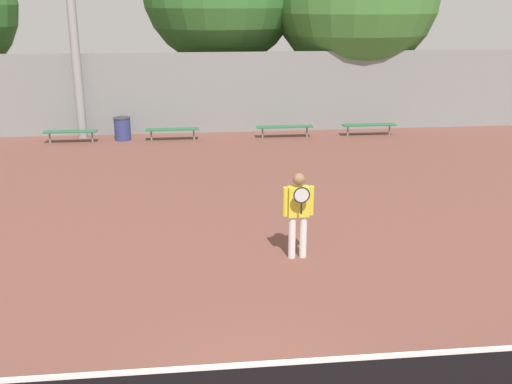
{
  "coord_description": "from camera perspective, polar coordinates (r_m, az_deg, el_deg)",
  "views": [
    {
      "loc": [
        -0.63,
        -5.7,
        4.78
      ],
      "look_at": [
        0.68,
        6.08,
        0.98
      ],
      "focal_mm": 42.0,
      "sensor_mm": 36.0,
      "label": 1
    }
  ],
  "objects": [
    {
      "name": "tennis_player",
      "position": [
        11.41,
        4.04,
        -1.72
      ],
      "size": [
        0.6,
        0.41,
        1.7
      ],
      "rotation": [
        0.0,
        0.0,
        0.03
      ],
      "color": "silver",
      "rests_on": "ground_plane"
    },
    {
      "name": "bench_adjacent_court",
      "position": [
        22.6,
        10.71,
        6.26
      ],
      "size": [
        1.98,
        0.4,
        0.42
      ],
      "color": "#28663D",
      "rests_on": "ground_plane"
    },
    {
      "name": "back_fence",
      "position": [
        22.66,
        -4.72,
        9.38
      ],
      "size": [
        28.21,
        0.06,
        2.98
      ],
      "color": "gray",
      "rests_on": "ground_plane"
    },
    {
      "name": "bench_courtside_far",
      "position": [
        21.89,
        2.77,
        6.19
      ],
      "size": [
        2.04,
        0.4,
        0.42
      ],
      "color": "#28663D",
      "rests_on": "ground_plane"
    },
    {
      "name": "bench_courtside_near",
      "position": [
        22.03,
        -17.24,
        5.48
      ],
      "size": [
        1.82,
        0.4,
        0.42
      ],
      "color": "#28663D",
      "rests_on": "ground_plane"
    },
    {
      "name": "bench_by_gate",
      "position": [
        21.64,
        -7.96,
        5.9
      ],
      "size": [
        1.89,
        0.4,
        0.42
      ],
      "color": "#28663D",
      "rests_on": "ground_plane"
    },
    {
      "name": "trash_bin",
      "position": [
        22.02,
        -12.6,
        5.92
      ],
      "size": [
        0.61,
        0.61,
        0.82
      ],
      "color": "navy",
      "rests_on": "ground_plane"
    }
  ]
}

